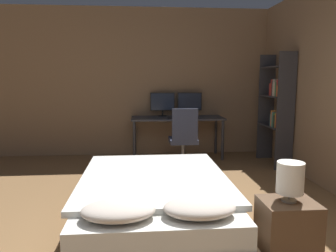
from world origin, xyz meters
TOP-DOWN VIEW (x-y plane):
  - wall_back at (0.00, 4.41)m, footprint 12.00×0.06m
  - bed at (-0.26, 1.34)m, footprint 1.45×2.08m
  - nightstand at (0.70, 0.51)m, footprint 0.41×0.35m
  - bedside_lamp at (0.70, 0.51)m, footprint 0.20×0.20m
  - desk at (0.27, 4.03)m, footprint 1.64×0.62m
  - monitor_left at (0.02, 4.24)m, footprint 0.45×0.16m
  - monitor_right at (0.52, 4.24)m, footprint 0.45×0.16m
  - keyboard at (0.27, 3.83)m, footprint 0.38×0.13m
  - computer_mouse at (0.55, 3.83)m, footprint 0.07×0.05m
  - office_chair at (0.29, 3.36)m, footprint 0.52×0.52m
  - bookshelf at (1.83, 3.38)m, footprint 0.28×0.81m

SIDE VIEW (x-z plane):
  - bed at x=-0.26m, z-range -0.04..0.50m
  - nightstand at x=0.70m, z-range 0.00..0.52m
  - office_chair at x=0.29m, z-range -0.10..0.87m
  - desk at x=0.27m, z-range 0.28..1.02m
  - bedside_lamp at x=0.70m, z-range 0.55..0.85m
  - keyboard at x=0.27m, z-range 0.74..0.76m
  - computer_mouse at x=0.55m, z-range 0.74..0.77m
  - monitor_left at x=0.02m, z-range 0.77..1.20m
  - monitor_right at x=0.52m, z-range 0.77..1.20m
  - bookshelf at x=1.83m, z-range 0.10..1.93m
  - wall_back at x=0.00m, z-range 0.00..2.70m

